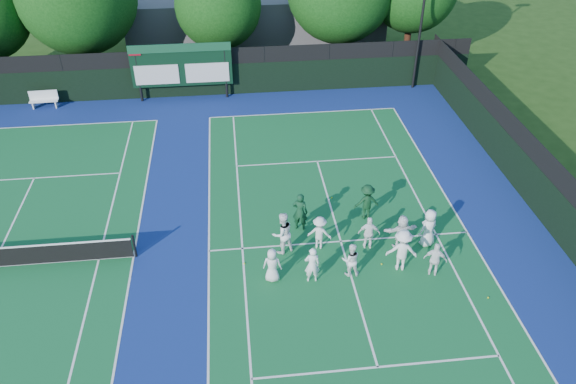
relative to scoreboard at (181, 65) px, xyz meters
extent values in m
plane|color=#1E3D10|center=(7.01, -15.59, -2.19)|extent=(120.00, 120.00, 0.00)
cube|color=navy|center=(1.01, -14.59, -2.19)|extent=(34.00, 32.00, 0.01)
cube|color=#135D2C|center=(7.01, -14.59, -2.18)|extent=(10.97, 23.77, 0.00)
cube|color=silver|center=(7.01, -2.70, -2.18)|extent=(10.97, 0.08, 0.00)
cube|color=silver|center=(1.53, -14.59, -2.18)|extent=(0.08, 23.77, 0.00)
cube|color=silver|center=(12.50, -14.59, -2.18)|extent=(0.08, 23.77, 0.00)
cube|color=silver|center=(2.90, -14.59, -2.18)|extent=(0.08, 23.77, 0.00)
cube|color=silver|center=(11.13, -14.59, -2.18)|extent=(0.08, 23.77, 0.00)
cube|color=silver|center=(7.01, -20.99, -2.18)|extent=(8.23, 0.08, 0.00)
cube|color=silver|center=(7.01, -8.19, -2.18)|extent=(8.23, 0.08, 0.00)
cube|color=silver|center=(7.01, -14.59, -2.18)|extent=(0.08, 12.80, 0.00)
cube|color=silver|center=(-6.99, -2.70, -2.18)|extent=(10.97, 0.08, 0.00)
cube|color=silver|center=(-1.50, -14.59, -2.18)|extent=(0.08, 23.77, 0.00)
cube|color=silver|center=(-2.87, -14.59, -2.18)|extent=(0.08, 23.77, 0.00)
cube|color=silver|center=(-6.99, -8.19, -2.18)|extent=(8.23, 0.08, 0.00)
cube|color=black|center=(1.01, 0.41, -1.19)|extent=(34.00, 0.08, 2.00)
cube|color=black|center=(1.01, 0.41, 0.31)|extent=(34.00, 0.05, 1.00)
cube|color=black|center=(16.01, -14.59, -1.19)|extent=(0.08, 32.00, 2.00)
cube|color=black|center=(16.01, -14.59, 0.31)|extent=(0.05, 32.00, 1.00)
cylinder|color=black|center=(-2.59, 0.01, -0.44)|extent=(0.16, 0.16, 3.50)
cylinder|color=black|center=(2.61, 0.01, -0.44)|extent=(0.16, 0.16, 3.50)
cube|color=black|center=(0.01, 0.01, 0.01)|extent=(6.00, 0.15, 2.60)
cube|color=#14462A|center=(0.01, -0.09, 1.11)|extent=(6.00, 0.05, 0.50)
cube|color=silver|center=(-1.49, -0.09, -0.49)|extent=(2.60, 0.04, 1.20)
cube|color=silver|center=(1.51, -0.09, -0.49)|extent=(2.60, 0.04, 1.20)
cube|color=maroon|center=(-2.59, -0.09, 1.01)|extent=(0.70, 0.04, 0.50)
cube|color=#57565B|center=(5.01, 8.41, -0.19)|extent=(18.00, 6.00, 4.00)
cylinder|color=black|center=(14.51, 0.11, 2.81)|extent=(0.16, 0.16, 10.00)
cylinder|color=black|center=(-1.39, -14.59, -1.64)|extent=(0.10, 0.10, 1.10)
cube|color=white|center=(-8.29, -0.29, -1.73)|extent=(1.67, 0.50, 0.07)
cube|color=white|center=(-8.29, -0.12, -1.42)|extent=(1.65, 0.13, 0.55)
cube|color=white|center=(-8.95, -0.29, -1.97)|extent=(0.08, 0.39, 0.44)
cube|color=white|center=(-7.63, -0.29, -1.97)|extent=(0.08, 0.39, 0.44)
cylinder|color=black|center=(-6.14, 3.91, -0.83)|extent=(0.44, 0.44, 2.71)
sphere|color=#0C390D|center=(-5.54, 4.21, 2.53)|extent=(5.10, 5.10, 5.10)
cylinder|color=black|center=(2.39, 3.91, -0.96)|extent=(0.44, 0.44, 2.45)
sphere|color=#0C390D|center=(2.39, 3.91, 2.33)|extent=(5.50, 5.50, 5.50)
sphere|color=#0C390D|center=(2.99, 4.21, 1.78)|extent=(3.85, 3.85, 3.85)
cylinder|color=black|center=(10.24, 3.91, -0.82)|extent=(0.44, 0.44, 2.74)
cylinder|color=black|center=(15.06, 3.91, -0.64)|extent=(0.44, 0.44, 3.10)
sphere|color=#B3C417|center=(2.93, -15.53, -2.16)|extent=(0.07, 0.07, 0.07)
sphere|color=#B3C417|center=(9.28, -15.08, -2.16)|extent=(0.07, 0.07, 0.07)
sphere|color=#B3C417|center=(11.83, -18.41, -2.16)|extent=(0.07, 0.07, 0.07)
sphere|color=#B3C417|center=(7.18, -11.47, -2.16)|extent=(0.07, 0.07, 0.07)
sphere|color=#B3C417|center=(8.36, -16.18, -2.16)|extent=(0.07, 0.07, 0.07)
imported|color=white|center=(3.97, -16.53, -1.45)|extent=(0.79, 0.59, 1.47)
imported|color=white|center=(5.46, -16.74, -1.39)|extent=(0.59, 0.39, 1.60)
imported|color=white|center=(6.99, -16.55, -1.46)|extent=(0.74, 0.59, 1.47)
imported|color=white|center=(9.01, -16.44, -1.27)|extent=(1.30, 0.90, 1.84)
imported|color=white|center=(10.20, -16.92, -1.44)|extent=(0.95, 0.67, 1.50)
imported|color=white|center=(4.53, -14.91, -1.25)|extent=(1.12, 1.02, 1.88)
imported|color=silver|center=(6.05, -14.83, -1.43)|extent=(1.10, 0.83, 1.51)
imported|color=white|center=(8.04, -15.07, -1.43)|extent=(0.94, 0.52, 1.51)
imported|color=white|center=(9.37, -15.16, -1.41)|extent=(1.48, 0.60, 1.55)
imported|color=white|center=(10.50, -15.14, -1.33)|extent=(0.99, 0.84, 1.72)
imported|color=#0F3920|center=(5.42, -13.53, -1.29)|extent=(0.77, 0.65, 1.81)
imported|color=#0E341A|center=(8.40, -13.07, -1.35)|extent=(1.13, 0.70, 1.69)
camera|label=1|loc=(2.81, -32.29, 12.92)|focal=35.00mm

